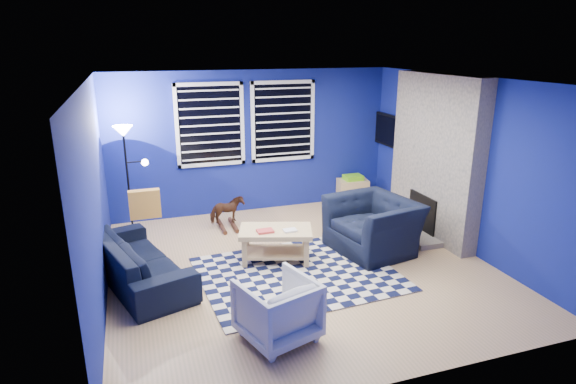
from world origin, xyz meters
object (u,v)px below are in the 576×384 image
object	(u,v)px
sofa	(139,260)
coffee_table	(276,238)
tv	(390,131)
armchair_big	(373,225)
cabinet	(352,191)
rocking_horse	(227,210)
armchair_bent	(277,309)
floor_lamp	(126,146)

from	to	relation	value
sofa	coffee_table	xyz separation A→B (m)	(1.83, 0.02, 0.05)
tv	sofa	size ratio (longest dim) A/B	0.50
armchair_big	coffee_table	size ratio (longest dim) A/B	1.07
armchair_big	cabinet	bearing A→B (deg)	150.40
sofa	cabinet	distance (m)	4.44
tv	coffee_table	world-z (taller)	tv
rocking_horse	coffee_table	bearing A→B (deg)	-176.34
armchair_big	rocking_horse	xyz separation A→B (m)	(-1.84, 1.56, -0.09)
armchair_big	rocking_horse	world-z (taller)	armchair_big
sofa	armchair_bent	bearing A→B (deg)	-160.77
sofa	floor_lamp	bearing A→B (deg)	-16.47
armchair_big	coffee_table	world-z (taller)	armchair_big
rocking_horse	floor_lamp	size ratio (longest dim) A/B	0.32
tv	coffee_table	distance (m)	3.39
sofa	cabinet	xyz separation A→B (m)	(3.96, 2.00, -0.05)
tv	coffee_table	xyz separation A→B (m)	(-2.72, -1.73, -1.06)
tv	floor_lamp	bearing A→B (deg)	-179.33
coffee_table	sofa	bearing A→B (deg)	-179.32
coffee_table	armchair_bent	bearing A→B (deg)	-106.47
armchair_big	coffee_table	xyz separation A→B (m)	(-1.46, 0.10, -0.05)
sofa	cabinet	size ratio (longest dim) A/B	3.31
armchair_big	armchair_bent	xyz separation A→B (m)	(-1.98, -1.67, -0.06)
tv	floor_lamp	xyz separation A→B (m)	(-4.58, -0.05, 0.03)
rocking_horse	tv	bearing A→B (deg)	-96.25
sofa	floor_lamp	world-z (taller)	floor_lamp
armchair_big	floor_lamp	world-z (taller)	floor_lamp
armchair_bent	armchair_big	bearing A→B (deg)	-157.54
sofa	armchair_big	xyz separation A→B (m)	(3.28, -0.07, 0.09)
sofa	armchair_bent	xyz separation A→B (m)	(1.30, -1.75, 0.04)
rocking_horse	coffee_table	xyz separation A→B (m)	(0.39, -1.46, 0.04)
tv	cabinet	size ratio (longest dim) A/B	1.65
cabinet	floor_lamp	xyz separation A→B (m)	(-3.99, -0.30, 1.18)
coffee_table	cabinet	bearing A→B (deg)	42.87
coffee_table	floor_lamp	xyz separation A→B (m)	(-1.86, 1.68, 1.08)
armchair_big	floor_lamp	size ratio (longest dim) A/B	0.69
tv	armchair_big	bearing A→B (deg)	-124.65
sofa	coffee_table	world-z (taller)	sofa
sofa	cabinet	bearing A→B (deg)	-80.70
armchair_bent	cabinet	distance (m)	4.60
tv	armchair_bent	size ratio (longest dim) A/B	1.38
armchair_bent	floor_lamp	xyz separation A→B (m)	(-1.34, 3.45, 1.10)
rocking_horse	cabinet	size ratio (longest dim) A/B	0.90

